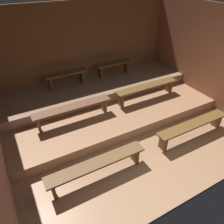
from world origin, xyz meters
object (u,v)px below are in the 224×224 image
bench_floor_right (193,126)px  bench_middle_left (66,76)px  bench_floor_left (97,165)px  bench_lower_right (147,88)px  bench_middle_right (113,66)px  bench_lower_left (73,109)px

bench_floor_right → bench_middle_left: (-1.96, 2.89, 0.50)m
bench_floor_left → bench_middle_left: 2.97m
bench_floor_left → bench_middle_left: (0.46, 2.89, 0.50)m
bench_floor_left → bench_middle_left: bearing=80.9°
bench_floor_right → bench_middle_left: bench_middle_left is taller
bench_lower_right → bench_middle_right: (-0.31, 1.29, 0.24)m
bench_floor_right → bench_middle_left: bearing=124.1°
bench_lower_left → bench_middle_left: bench_middle_left is taller
bench_middle_right → bench_floor_left: bearing=-124.1°
bench_lower_left → bench_middle_left: 1.35m
bench_middle_right → bench_floor_right: bearing=-80.9°
bench_floor_right → bench_lower_left: 2.79m
bench_floor_right → bench_lower_right: (-0.15, 1.59, 0.26)m
bench_floor_left → bench_floor_right: same height
bench_floor_left → bench_lower_left: bearing=84.7°
bench_lower_left → bench_middle_right: 2.24m
bench_floor_left → bench_floor_right: bearing=0.0°
bench_middle_left → bench_middle_right: 1.49m
bench_floor_left → bench_lower_left: 1.62m
bench_floor_left → bench_middle_right: size_ratio=1.68×
bench_middle_right → bench_middle_left: bearing=180.0°
bench_lower_right → bench_middle_left: bench_middle_left is taller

